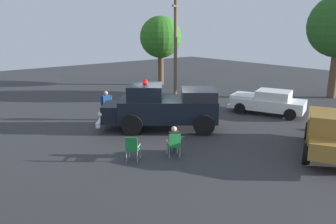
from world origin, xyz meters
name	(u,v)px	position (x,y,z in m)	size (l,w,h in m)	color
ground_plane	(165,127)	(0.00, 0.00, 0.00)	(60.00, 60.00, 0.00)	#333335
vintage_fire_truck	(163,107)	(0.23, -0.32, 1.20)	(5.45, 5.98, 2.59)	black
classic_hot_rod	(267,102)	(1.80, 6.47, 0.75)	(4.73, 3.31, 1.46)	black
parked_pickup	(332,131)	(7.30, 2.92, 0.99)	(3.79, 5.09, 1.90)	black
lawn_chair_near_truck	(174,143)	(3.47, -2.33, 0.59)	(0.66, 0.66, 1.02)	#B7BABF
lawn_chair_by_car	(132,147)	(2.75, -3.87, 0.59)	(0.69, 0.69, 1.02)	#B7BABF
spectator_seated	(173,140)	(3.35, -2.27, 0.70)	(0.64, 0.57, 1.29)	#383842
spectator_standing	(106,103)	(-3.12, -1.77, 0.96)	(0.33, 0.65, 1.68)	#2D334C
oak_tree_right	(161,38)	(-10.43, 7.82, 4.22)	(3.66, 3.66, 6.09)	brown
utility_pole	(175,46)	(-6.33, 6.06, 3.75)	(1.08, 1.46, 7.21)	brown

